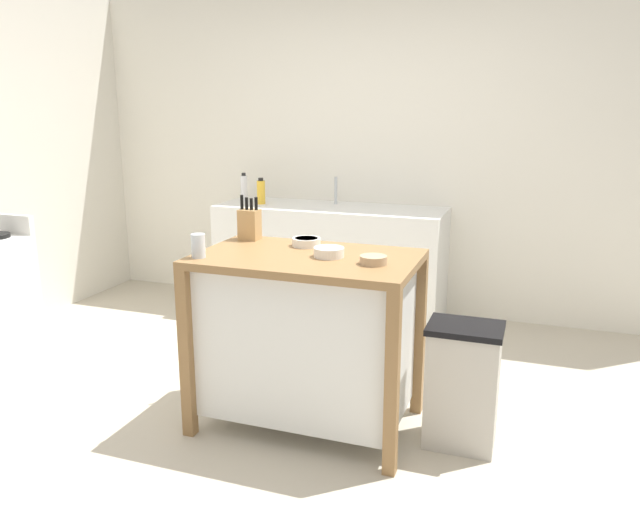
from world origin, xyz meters
name	(u,v)px	position (x,y,z in m)	size (l,w,h in m)	color
ground_plane	(290,414)	(0.00, 0.00, 0.00)	(6.13, 6.13, 0.00)	#BCB29E
wall_back	(385,152)	(0.00, 2.05, 1.30)	(5.13, 0.10, 2.60)	silver
wall_left	(7,155)	(-2.57, 0.73, 1.30)	(0.10, 2.65, 2.60)	silver
kitchen_island	(307,332)	(0.12, -0.05, 0.52)	(1.12, 0.70, 0.93)	olive
knife_block	(249,223)	(-0.32, 0.20, 1.02)	(0.11, 0.09, 0.25)	tan
bowl_ceramic_wide	(306,242)	(0.04, 0.15, 0.95)	(0.15, 0.15, 0.04)	silver
bowl_stoneware_deep	(373,260)	(0.48, -0.11, 0.95)	(0.13, 0.13, 0.04)	tan
bowl_ceramic_small	(329,252)	(0.24, -0.04, 0.95)	(0.15, 0.15, 0.05)	silver
drinking_cup	(198,246)	(-0.37, -0.27, 0.99)	(0.07, 0.07, 0.12)	silver
trash_bin	(462,385)	(0.92, 0.01, 0.32)	(0.36, 0.28, 0.63)	#B7B2A8
sink_counter	(330,261)	(-0.35, 1.70, 0.44)	(1.81, 0.60, 0.89)	silver
sink_faucet	(336,191)	(-0.35, 1.84, 1.00)	(0.02, 0.02, 0.22)	#B7BCC1
bottle_spray_cleaner	(261,192)	(-0.92, 1.65, 0.98)	(0.07, 0.07, 0.21)	yellow
bottle_hand_soap	(244,187)	(-1.15, 1.80, 0.99)	(0.06, 0.06, 0.23)	white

